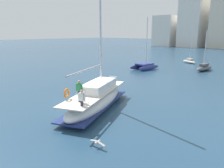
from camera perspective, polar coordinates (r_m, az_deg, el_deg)
The scene contains 6 objects.
ground_plane at distance 19.83m, azimuth -6.34°, elevation -5.38°, with size 400.00×400.00×0.00m, color navy.
main_sailboat at distance 18.60m, azimuth -4.10°, elevation -3.65°, with size 5.98×9.77×13.22m.
moored_sloop_near at distance 49.43m, azimuth 19.37°, elevation 5.64°, with size 3.92×2.85×5.86m.
moored_sloop_far at distance 39.04m, azimuth 8.41°, elevation 4.68°, with size 3.07×5.50×8.79m.
moored_cutter_left at distance 40.52m, azimuth 22.82°, elevation 3.96°, with size 1.48×5.11×6.63m.
seagull at distance 12.74m, azimuth -3.82°, elevation -14.79°, with size 1.14×0.47×0.17m.
Camera 1 is at (14.23, -12.31, 6.27)m, focal length 35.29 mm.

